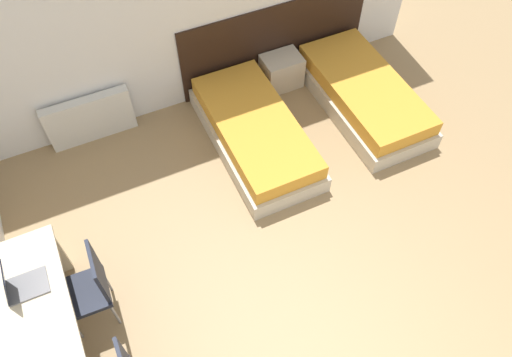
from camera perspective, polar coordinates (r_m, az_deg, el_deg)
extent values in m
cube|color=white|center=(5.60, -8.52, 19.10)|extent=(5.99, 0.05, 2.70)
cube|color=black|center=(6.39, 2.16, 15.34)|extent=(2.47, 0.03, 1.04)
cube|color=beige|center=(5.80, -0.09, 4.68)|extent=(0.91, 1.92, 0.22)
cube|color=gold|center=(5.64, -0.09, 6.04)|extent=(0.83, 1.84, 0.19)
cube|color=beige|center=(6.35, 12.06, 8.78)|extent=(0.91, 1.92, 0.22)
cube|color=gold|center=(6.21, 12.38, 10.11)|extent=(0.83, 1.84, 0.19)
cube|color=beige|center=(6.44, 2.93, 12.15)|extent=(0.48, 0.36, 0.43)
cube|color=silver|center=(6.05, -18.43, 6.49)|extent=(0.99, 0.12, 0.59)
cube|color=beige|center=(4.25, -23.59, -17.21)|extent=(0.60, 2.04, 0.04)
cube|color=beige|center=(5.06, -24.16, -8.51)|extent=(0.54, 0.04, 0.73)
cube|color=black|center=(4.65, -19.01, -12.31)|extent=(0.43, 0.43, 0.05)
cube|color=black|center=(4.39, -17.59, -10.15)|extent=(0.05, 0.37, 0.49)
cylinder|color=slate|center=(4.81, -19.89, -15.84)|extent=(0.02, 0.02, 0.42)
cylinder|color=slate|center=(4.96, -20.61, -12.25)|extent=(0.02, 0.02, 0.42)
cylinder|color=slate|center=(4.76, -15.80, -14.68)|extent=(0.02, 0.02, 0.42)
cylinder|color=slate|center=(4.91, -16.70, -11.10)|extent=(0.02, 0.02, 0.42)
cube|color=slate|center=(4.46, -24.62, -11.10)|extent=(0.32, 0.25, 0.02)
cube|color=black|center=(4.36, -26.80, -10.62)|extent=(0.10, 0.25, 0.31)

